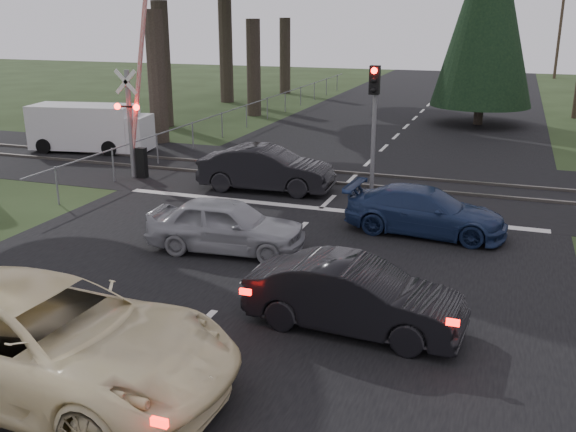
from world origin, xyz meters
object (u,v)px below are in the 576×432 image
at_px(traffic_signal_center, 374,107).
at_px(utility_pole_far, 561,25).
at_px(crossing_signal, 136,121).
at_px(blue_sedan, 425,211).
at_px(white_van, 93,128).
at_px(cream_coupe, 46,339).
at_px(dark_car_far, 266,169).
at_px(dark_hatchback, 355,296).
at_px(silver_car, 226,225).

xyz_separation_m(traffic_signal_center, utility_pole_far, (7.50, 44.32, 1.92)).
bearing_deg(crossing_signal, blue_sedan, -14.99).
distance_m(crossing_signal, white_van, 5.70).
bearing_deg(blue_sedan, cream_coupe, 158.73).
xyz_separation_m(traffic_signal_center, cream_coupe, (-2.25, -13.21, -1.95)).
bearing_deg(white_van, blue_sedan, -32.94).
relative_size(utility_pole_far, blue_sedan, 2.12).
distance_m(blue_sedan, dark_car_far, 6.20).
distance_m(dark_hatchback, white_van, 18.97).
height_order(blue_sedan, white_van, white_van).
bearing_deg(silver_car, utility_pole_far, -15.57).
height_order(dark_hatchback, blue_sedan, dark_hatchback).
relative_size(utility_pole_far, silver_car, 2.30).
distance_m(crossing_signal, dark_car_far, 5.13).
xyz_separation_m(cream_coupe, dark_hatchback, (4.03, 3.50, -0.19)).
relative_size(blue_sedan, dark_car_far, 0.96).
bearing_deg(cream_coupe, utility_pole_far, -7.59).
relative_size(utility_pole_far, dark_hatchback, 2.24).
xyz_separation_m(silver_car, blue_sedan, (4.45, 2.97, -0.05)).
distance_m(dark_hatchback, silver_car, 4.99).
bearing_deg(crossing_signal, white_van, 141.29).
relative_size(crossing_signal, utility_pole_far, 0.77).
relative_size(dark_hatchback, silver_car, 1.03).
relative_size(dark_hatchback, white_van, 0.76).
bearing_deg(silver_car, dark_car_far, 6.48).
height_order(cream_coupe, blue_sedan, cream_coupe).
bearing_deg(dark_car_far, cream_coupe, -177.91).
bearing_deg(utility_pole_far, dark_car_far, -103.42).
xyz_separation_m(utility_pole_far, dark_car_far, (-10.82, -45.33, -3.99)).
xyz_separation_m(cream_coupe, silver_car, (0.07, 6.53, -0.19)).
distance_m(crossing_signal, utility_pole_far, 47.96).
xyz_separation_m(silver_car, white_van, (-10.46, 9.29, 0.33)).
relative_size(cream_coupe, dark_car_far, 1.38).
bearing_deg(blue_sedan, white_van, 71.18).
bearing_deg(utility_pole_far, cream_coupe, -99.62).
height_order(dark_hatchback, dark_car_far, dark_car_far).
relative_size(crossing_signal, traffic_signal_center, 1.70).
bearing_deg(cream_coupe, white_van, 35.34).
bearing_deg(blue_sedan, dark_hatchback, 179.56).
height_order(cream_coupe, white_van, white_van).
bearing_deg(dark_hatchback, crossing_signal, 52.83).
distance_m(traffic_signal_center, silver_car, 7.35).
height_order(traffic_signal_center, dark_hatchback, traffic_signal_center).
xyz_separation_m(crossing_signal, utility_pole_far, (15.77, 45.21, 2.67)).
bearing_deg(white_van, crossing_signal, -48.66).
distance_m(dark_hatchback, dark_car_far, 10.08).
distance_m(traffic_signal_center, utility_pole_far, 44.99).
xyz_separation_m(blue_sedan, white_van, (-14.91, 6.32, 0.38)).
bearing_deg(cream_coupe, crossing_signal, 28.10).
height_order(dark_hatchback, white_van, white_van).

